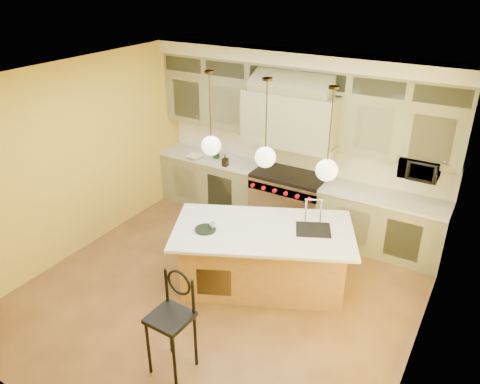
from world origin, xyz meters
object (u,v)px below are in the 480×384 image
Objects in this scene: range at (289,200)px; counter_stool at (172,318)px; microwave at (420,168)px; kitchen_island at (263,256)px.

range is 0.99× the size of counter_stool.
counter_stool is 4.06m from microwave.
counter_stool is (-0.14, -1.82, 0.22)m from kitchen_island.
kitchen_island is at bearing -130.63° from microwave.
counter_stool is (0.27, -3.51, 0.21)m from range.
microwave reaches higher than kitchen_island.
range is at bearing -176.88° from microwave.
range is 2.18m from microwave.
microwave is at bearing 24.47° from kitchen_island.
kitchen_island is (0.41, -1.69, -0.01)m from range.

